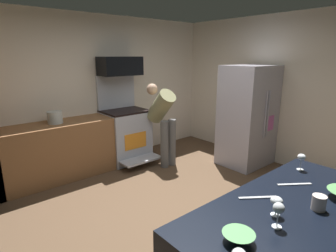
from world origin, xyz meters
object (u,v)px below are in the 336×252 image
at_px(microwave, 120,66).
at_px(refrigerator, 248,116).
at_px(person_cook, 163,118).
at_px(wine_glass_near, 301,158).
at_px(mug_coffee, 319,203).
at_px(stock_pot, 55,117).
at_px(wine_glass_far, 279,209).
at_px(mixing_bowl_large, 238,237).
at_px(oven_range, 125,133).
at_px(wine_glass_mid, 277,202).

relative_size(microwave, refrigerator, 0.42).
height_order(person_cook, wine_glass_near, person_cook).
distance_m(mug_coffee, stock_pot, 3.66).
relative_size(microwave, wine_glass_far, 4.48).
bearing_deg(mixing_bowl_large, microwave, 68.76).
bearing_deg(oven_range, mixing_bowl_large, -111.75).
height_order(oven_range, wine_glass_far, oven_range).
distance_m(refrigerator, wine_glass_near, 2.40).
xyz_separation_m(oven_range, person_cook, (0.42, -0.58, 0.34)).
bearing_deg(microwave, stock_pot, -176.26).
bearing_deg(wine_glass_mid, wine_glass_near, 15.18).
distance_m(microwave, stock_pot, 1.43).
xyz_separation_m(mixing_bowl_large, wine_glass_mid, (0.41, 0.00, 0.07)).
distance_m(refrigerator, wine_glass_far, 3.33).
bearing_deg(oven_range, wine_glass_mid, -105.75).
relative_size(person_cook, mug_coffee, 13.87).
bearing_deg(stock_pot, mixing_bowl_large, -92.57).
relative_size(person_cook, wine_glass_near, 9.23).
distance_m(oven_range, wine_glass_mid, 3.63).
xyz_separation_m(oven_range, mug_coffee, (-0.69, -3.61, 0.44)).
distance_m(microwave, wine_glass_far, 3.85).
bearing_deg(refrigerator, microwave, 134.17).
relative_size(refrigerator, mixing_bowl_large, 9.44).
height_order(refrigerator, stock_pot, refrigerator).
bearing_deg(wine_glass_far, person_cook, 62.99).
height_order(microwave, stock_pot, microwave).
bearing_deg(stock_pot, wine_glass_near, -71.09).
height_order(microwave, refrigerator, microwave).
xyz_separation_m(microwave, stock_pot, (-1.22, -0.08, -0.73)).
relative_size(wine_glass_near, wine_glass_far, 0.93).
xyz_separation_m(refrigerator, wine_glass_mid, (-2.55, -1.93, 0.12)).
relative_size(mixing_bowl_large, stock_pot, 0.83).
height_order(wine_glass_far, mug_coffee, wine_glass_far).
height_order(person_cook, wine_glass_far, person_cook).
height_order(oven_range, microwave, microwave).
distance_m(wine_glass_mid, wine_glass_far, 0.14).
bearing_deg(stock_pot, wine_glass_far, -87.79).
distance_m(microwave, mug_coffee, 3.84).
relative_size(refrigerator, wine_glass_mid, 13.05).
bearing_deg(wine_glass_near, stock_pot, 108.91).
relative_size(refrigerator, person_cook, 1.23).
bearing_deg(refrigerator, stock_pot, 151.18).
height_order(mixing_bowl_large, wine_glass_near, wine_glass_near).
height_order(refrigerator, wine_glass_far, refrigerator).
xyz_separation_m(person_cook, mug_coffee, (-1.10, -3.03, 0.10)).
height_order(mug_coffee, stock_pot, stock_pot).
bearing_deg(mug_coffee, person_cook, 70.00).
bearing_deg(wine_glass_far, wine_glass_near, 17.47).
height_order(refrigerator, wine_glass_mid, refrigerator).
height_order(refrigerator, wine_glass_near, refrigerator).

